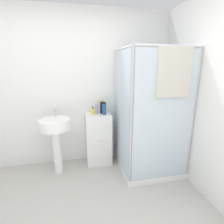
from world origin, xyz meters
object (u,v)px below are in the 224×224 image
Objects in this scene: shampoo_bottle_tall_black at (102,107)px; shampoo_bottle_blue at (104,109)px; sink at (56,132)px; lotion_bottle_white at (97,109)px; soap_dispenser at (93,111)px.

shampoo_bottle_tall_black is 1.09× the size of shampoo_bottle_blue.
sink is 0.74m from lotion_bottle_white.
shampoo_bottle_tall_black reaches higher than shampoo_bottle_blue.
shampoo_bottle_tall_black is at bearing 15.61° from sink.
lotion_bottle_white is at bearing 18.81° from sink.
shampoo_bottle_tall_black is (0.73, 0.21, 0.29)m from sink.
shampoo_bottle_tall_black reaches higher than lotion_bottle_white.
soap_dispenser is 0.74× the size of lotion_bottle_white.
shampoo_bottle_blue is at bearing -12.99° from soap_dispenser.
sink is 0.82m from shampoo_bottle_tall_black.
shampoo_bottle_blue is at bearing -38.58° from lotion_bottle_white.
soap_dispenser is (0.58, 0.18, 0.24)m from sink.
lotion_bottle_white is (-0.08, 0.02, -0.03)m from shampoo_bottle_tall_black.
shampoo_bottle_blue reaches higher than lotion_bottle_white.
sink is at bearing -162.94° from soap_dispenser.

